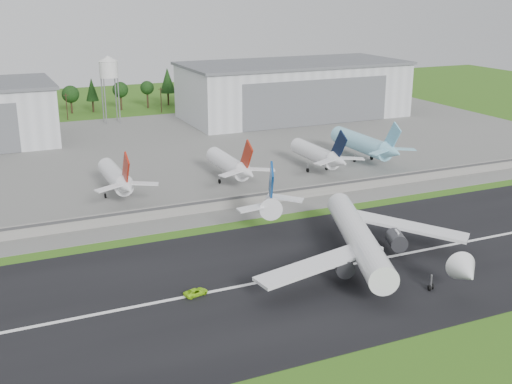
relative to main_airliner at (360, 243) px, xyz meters
name	(u,v)px	position (x,y,z in m)	size (l,w,h in m)	color
ground	(338,292)	(-10.93, -9.59, -4.89)	(600.00, 600.00, 0.00)	#2F6417
runway	(313,272)	(-10.93, 0.41, -4.84)	(320.00, 60.00, 0.10)	black
runway_centerline	(313,272)	(-10.93, 0.41, -4.78)	(220.00, 1.00, 0.02)	white
apron	(165,154)	(-10.93, 110.41, -4.84)	(320.00, 150.00, 0.10)	slate
blast_fence	(233,202)	(-10.93, 45.40, -3.09)	(240.00, 0.61, 3.50)	gray
hangar_east	(293,90)	(64.07, 155.33, 7.73)	(102.00, 47.00, 25.20)	silver
water_tower	(108,67)	(-15.93, 175.41, 19.66)	(8.40, 8.40, 29.40)	#99999E
utility_poles	(116,116)	(-10.93, 190.41, -4.89)	(230.00, 3.00, 12.00)	black
treeline	(109,111)	(-10.93, 205.41, -4.89)	(320.00, 16.00, 22.00)	black
main_airliner	(360,243)	(0.00, 0.00, 0.00)	(53.65, 57.40, 18.17)	white
ground_vehicle	(196,292)	(-36.99, 0.25, -4.12)	(2.24, 4.86, 1.35)	#A2E81B
parked_jet_red_a	(118,178)	(-37.17, 66.93, 1.03)	(7.36, 31.29, 16.41)	white
parked_jet_red_b	(232,165)	(-2.42, 66.92, 1.00)	(7.36, 31.29, 16.38)	white
parked_jet_navy	(320,155)	(28.16, 66.93, 1.07)	(7.36, 31.29, 16.46)	white
parked_jet_skyblue	(366,144)	(49.13, 72.00, 1.40)	(7.36, 37.29, 16.86)	#87CFE9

